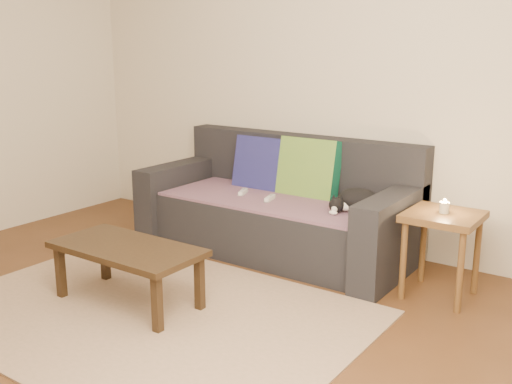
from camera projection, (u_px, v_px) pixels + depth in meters
ground at (130, 324)px, 3.46m from camera, size 4.50×4.50×0.00m
back_wall at (309, 80)px, 4.74m from camera, size 4.50×0.04×2.60m
sofa at (278, 212)px, 4.63m from camera, size 2.10×0.94×0.87m
throw_blanket at (272, 199)px, 4.53m from camera, size 1.66×0.74×0.02m
cushion_navy at (259, 164)px, 4.85m from camera, size 0.43×0.19×0.44m
cushion_green at (308, 170)px, 4.60m from camera, size 0.49×0.21×0.50m
cat at (357, 200)px, 4.15m from camera, size 0.38×0.35×0.16m
wii_remote_a at (243, 192)px, 4.65m from camera, size 0.08×0.15×0.03m
wii_remote_b at (270, 198)px, 4.46m from camera, size 0.07×0.15×0.03m
side_table at (443, 228)px, 3.74m from camera, size 0.44×0.44×0.55m
candle at (444, 207)px, 3.70m from camera, size 0.06×0.06×0.09m
rug at (148, 313)px, 3.57m from camera, size 2.50×1.80×0.01m
coffee_table at (127, 253)px, 3.64m from camera, size 0.95×0.48×0.38m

